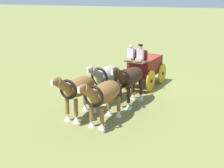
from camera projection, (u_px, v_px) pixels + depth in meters
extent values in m
plane|color=olive|center=(145.00, 85.00, 19.10)|extent=(220.00, 220.00, 0.00)
cube|color=maroon|center=(145.00, 66.00, 18.75)|extent=(2.58, 1.54, 1.04)
cube|color=brown|center=(135.00, 61.00, 17.34)|extent=(0.67, 1.22, 0.12)
cube|color=maroon|center=(132.00, 75.00, 17.21)|extent=(0.34, 1.06, 0.60)
cube|color=maroon|center=(138.00, 54.00, 17.50)|extent=(0.18, 1.17, 0.55)
cube|color=gold|center=(145.00, 76.00, 18.93)|extent=(2.71, 0.43, 0.16)
cylinder|color=gold|center=(151.00, 81.00, 17.75)|extent=(1.23, 0.20, 1.23)
cylinder|color=black|center=(151.00, 81.00, 17.75)|extent=(0.22, 0.20, 0.20)
cylinder|color=gold|center=(127.00, 78.00, 18.44)|extent=(1.23, 0.20, 1.23)
cylinder|color=black|center=(127.00, 78.00, 18.44)|extent=(0.22, 0.20, 0.20)
cylinder|color=gold|center=(162.00, 74.00, 19.42)|extent=(1.23, 0.20, 1.23)
cylinder|color=black|center=(162.00, 74.00, 19.42)|extent=(0.22, 0.20, 0.20)
cylinder|color=gold|center=(140.00, 71.00, 20.10)|extent=(1.23, 0.20, 1.23)
cylinder|color=black|center=(140.00, 71.00, 20.10)|extent=(0.22, 0.20, 0.20)
cylinder|color=brown|center=(127.00, 85.00, 16.77)|extent=(2.60, 0.36, 0.10)
cube|color=#BCB293|center=(139.00, 60.00, 17.07)|extent=(0.43, 0.36, 0.16)
cube|color=silver|center=(140.00, 54.00, 17.10)|extent=(0.27, 0.38, 0.55)
sphere|color=tan|center=(140.00, 47.00, 16.99)|extent=(0.22, 0.22, 0.22)
cylinder|color=black|center=(141.00, 45.00, 16.95)|extent=(0.24, 0.24, 0.08)
cube|color=#BCB293|center=(130.00, 59.00, 17.33)|extent=(0.43, 0.36, 0.16)
cube|color=silver|center=(131.00, 53.00, 17.36)|extent=(0.27, 0.38, 0.55)
sphere|color=tan|center=(131.00, 47.00, 17.25)|extent=(0.22, 0.22, 0.22)
ellipsoid|color=#331E14|center=(131.00, 76.00, 15.49)|extent=(2.26, 1.05, 0.84)
cylinder|color=#331E14|center=(128.00, 95.00, 14.95)|extent=(0.18, 0.18, 0.77)
cone|color=silver|center=(128.00, 106.00, 15.10)|extent=(0.30, 0.30, 0.33)
cylinder|color=#331E14|center=(120.00, 94.00, 15.16)|extent=(0.18, 0.18, 0.77)
cone|color=silver|center=(120.00, 104.00, 15.31)|extent=(0.30, 0.30, 0.33)
cylinder|color=#331E14|center=(141.00, 87.00, 16.24)|extent=(0.18, 0.18, 0.77)
cone|color=silver|center=(141.00, 97.00, 16.40)|extent=(0.30, 0.30, 0.33)
cylinder|color=#331E14|center=(133.00, 86.00, 16.45)|extent=(0.18, 0.18, 0.77)
cone|color=silver|center=(133.00, 96.00, 16.61)|extent=(0.30, 0.30, 0.33)
cylinder|color=#331E14|center=(119.00, 75.00, 14.24)|extent=(0.97, 0.45, 0.81)
ellipsoid|color=#331E14|center=(115.00, 71.00, 13.86)|extent=(0.62, 0.32, 0.32)
cube|color=silver|center=(112.00, 72.00, 13.62)|extent=(0.07, 0.11, 0.24)
torus|color=black|center=(122.00, 79.00, 14.64)|extent=(0.21, 0.89, 0.88)
cylinder|color=black|center=(140.00, 77.00, 16.54)|extent=(0.14, 0.14, 0.80)
ellipsoid|color=#9E998E|center=(108.00, 75.00, 16.11)|extent=(2.13, 1.11, 0.91)
cylinder|color=#9E998E|center=(106.00, 93.00, 15.59)|extent=(0.18, 0.18, 0.69)
cone|color=silver|center=(106.00, 102.00, 15.73)|extent=(0.30, 0.30, 0.30)
cylinder|color=#9E998E|center=(97.00, 91.00, 15.82)|extent=(0.18, 0.18, 0.69)
cone|color=silver|center=(97.00, 100.00, 15.96)|extent=(0.30, 0.30, 0.30)
cylinder|color=#9E998E|center=(119.00, 85.00, 16.81)|extent=(0.18, 0.18, 0.69)
cone|color=silver|center=(119.00, 94.00, 16.94)|extent=(0.30, 0.30, 0.30)
cylinder|color=#9E998E|center=(111.00, 84.00, 17.03)|extent=(0.18, 0.18, 0.69)
cone|color=silver|center=(111.00, 93.00, 17.17)|extent=(0.30, 0.30, 0.30)
cylinder|color=#9E998E|center=(95.00, 73.00, 14.91)|extent=(0.97, 0.45, 0.81)
ellipsoid|color=#9E998E|center=(91.00, 69.00, 14.52)|extent=(0.62, 0.32, 0.32)
cube|color=silver|center=(88.00, 70.00, 14.29)|extent=(0.07, 0.11, 0.24)
torus|color=black|center=(99.00, 77.00, 15.30)|extent=(0.21, 0.95, 0.94)
cylinder|color=black|center=(118.00, 76.00, 17.10)|extent=(0.14, 0.14, 0.80)
ellipsoid|color=brown|center=(105.00, 92.00, 13.33)|extent=(2.25, 1.12, 0.91)
cylinder|color=brown|center=(102.00, 115.00, 12.77)|extent=(0.18, 0.18, 0.67)
cone|color=silver|center=(102.00, 126.00, 12.91)|extent=(0.30, 0.30, 0.29)
cylinder|color=brown|center=(91.00, 113.00, 13.00)|extent=(0.18, 0.18, 0.67)
cone|color=silver|center=(92.00, 123.00, 13.14)|extent=(0.30, 0.30, 0.29)
cylinder|color=brown|center=(119.00, 104.00, 14.06)|extent=(0.18, 0.18, 0.67)
cone|color=silver|center=(119.00, 114.00, 14.19)|extent=(0.30, 0.30, 0.29)
cylinder|color=brown|center=(109.00, 102.00, 14.28)|extent=(0.18, 0.18, 0.67)
cone|color=silver|center=(109.00, 112.00, 14.42)|extent=(0.30, 0.30, 0.29)
cylinder|color=brown|center=(88.00, 92.00, 12.08)|extent=(0.97, 0.45, 0.81)
ellipsoid|color=brown|center=(83.00, 88.00, 11.70)|extent=(0.62, 0.32, 0.32)
cube|color=silver|center=(79.00, 90.00, 11.46)|extent=(0.07, 0.11, 0.24)
torus|color=black|center=(93.00, 96.00, 12.47)|extent=(0.21, 0.95, 0.94)
cylinder|color=black|center=(118.00, 92.00, 14.37)|extent=(0.14, 0.14, 0.80)
ellipsoid|color=brown|center=(80.00, 86.00, 13.90)|extent=(2.09, 1.04, 0.85)
cylinder|color=brown|center=(76.00, 107.00, 13.40)|extent=(0.18, 0.18, 0.75)
cone|color=silver|center=(76.00, 119.00, 13.55)|extent=(0.30, 0.30, 0.32)
cylinder|color=brown|center=(67.00, 106.00, 13.61)|extent=(0.18, 0.18, 0.75)
cone|color=silver|center=(68.00, 117.00, 13.76)|extent=(0.30, 0.30, 0.32)
cylinder|color=brown|center=(93.00, 98.00, 14.59)|extent=(0.18, 0.18, 0.75)
cone|color=silver|center=(93.00, 109.00, 14.74)|extent=(0.30, 0.30, 0.32)
cylinder|color=brown|center=(85.00, 97.00, 14.80)|extent=(0.18, 0.18, 0.75)
cone|color=silver|center=(85.00, 107.00, 14.95)|extent=(0.30, 0.30, 0.32)
cylinder|color=brown|center=(62.00, 85.00, 12.71)|extent=(0.97, 0.45, 0.81)
ellipsoid|color=brown|center=(56.00, 81.00, 12.33)|extent=(0.62, 0.32, 0.32)
cube|color=silver|center=(52.00, 83.00, 12.09)|extent=(0.07, 0.11, 0.24)
torus|color=black|center=(68.00, 89.00, 13.10)|extent=(0.21, 0.89, 0.88)
cylinder|color=black|center=(93.00, 87.00, 14.87)|extent=(0.14, 0.14, 0.80)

